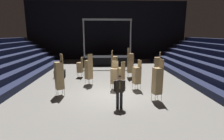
% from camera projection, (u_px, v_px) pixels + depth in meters
% --- Properties ---
extents(ground_plane, '(22.00, 30.00, 0.10)m').
position_uv_depth(ground_plane, '(109.00, 96.00, 10.41)').
color(ground_plane, slate).
extents(arena_end_wall, '(22.00, 0.30, 8.00)m').
position_uv_depth(arena_end_wall, '(107.00, 31.00, 24.24)').
color(arena_end_wall, black).
rests_on(arena_end_wall, ground_plane).
extents(stage_riser, '(5.65, 3.28, 5.20)m').
position_uv_depth(stage_riser, '(107.00, 59.00, 20.96)').
color(stage_riser, black).
rests_on(stage_riser, ground_plane).
extents(man_with_tie, '(0.57, 0.24, 1.69)m').
position_uv_depth(man_with_tie, '(119.00, 90.00, 8.46)').
color(man_with_tie, black).
rests_on(man_with_tie, ground_plane).
extents(chair_stack_front_left, '(0.56, 0.56, 1.96)m').
position_uv_depth(chair_stack_front_left, '(137.00, 75.00, 11.29)').
color(chair_stack_front_left, '#B2B5BA').
rests_on(chair_stack_front_left, ground_plane).
extents(chair_stack_front_right, '(0.51, 0.51, 2.14)m').
position_uv_depth(chair_stack_front_right, '(157.00, 64.00, 14.70)').
color(chair_stack_front_right, '#B2B5BA').
rests_on(chair_stack_front_right, ground_plane).
extents(chair_stack_mid_left, '(0.52, 0.52, 1.71)m').
position_uv_depth(chair_stack_mid_left, '(80.00, 67.00, 14.62)').
color(chair_stack_mid_left, '#B2B5BA').
rests_on(chair_stack_mid_left, ground_plane).
extents(chair_stack_mid_right, '(0.54, 0.54, 2.31)m').
position_uv_depth(chair_stack_mid_right, '(157.00, 80.00, 9.35)').
color(chair_stack_mid_right, '#B2B5BA').
rests_on(chair_stack_mid_right, ground_plane).
extents(chair_stack_mid_centre, '(0.62, 0.62, 1.71)m').
position_uv_depth(chair_stack_mid_centre, '(121.00, 73.00, 12.32)').
color(chair_stack_mid_centre, '#B2B5BA').
rests_on(chair_stack_mid_centre, ground_plane).
extents(chair_stack_rear_left, '(0.62, 0.62, 2.22)m').
position_uv_depth(chair_stack_rear_left, '(89.00, 69.00, 12.47)').
color(chair_stack_rear_left, '#B2B5BA').
rests_on(chair_stack_rear_left, ground_plane).
extents(chair_stack_rear_right, '(0.55, 0.55, 2.31)m').
position_uv_depth(chair_stack_rear_right, '(114.00, 65.00, 13.94)').
color(chair_stack_rear_right, '#B2B5BA').
rests_on(chair_stack_rear_right, ground_plane).
extents(chair_stack_rear_centre, '(0.52, 0.52, 2.48)m').
position_uv_depth(chair_stack_rear_centre, '(130.00, 63.00, 14.45)').
color(chair_stack_rear_centre, '#B2B5BA').
rests_on(chair_stack_rear_centre, ground_plane).
extents(chair_stack_aisle_left, '(0.55, 0.55, 1.88)m').
position_uv_depth(chair_stack_aisle_left, '(115.00, 75.00, 11.33)').
color(chair_stack_aisle_left, '#B2B5BA').
rests_on(chair_stack_aisle_left, ground_plane).
extents(chair_stack_aisle_right, '(0.60, 0.60, 2.48)m').
position_uv_depth(chair_stack_aisle_right, '(59.00, 75.00, 10.16)').
color(chair_stack_aisle_right, '#B2B5BA').
rests_on(chair_stack_aisle_right, ground_plane).
extents(equipment_road_case, '(0.96, 0.70, 0.62)m').
position_uv_depth(equipment_road_case, '(60.00, 74.00, 14.61)').
color(equipment_road_case, black).
rests_on(equipment_road_case, ground_plane).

